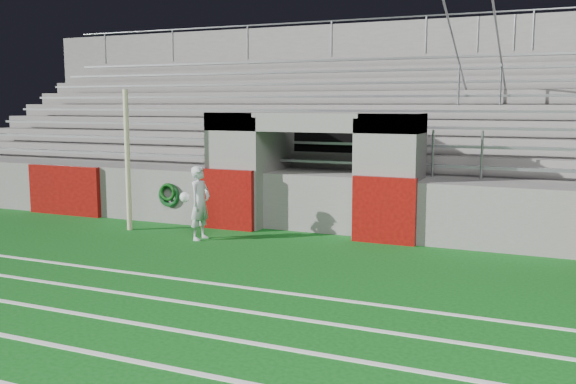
% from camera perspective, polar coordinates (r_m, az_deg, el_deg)
% --- Properties ---
extents(ground, '(90.00, 90.00, 0.00)m').
position_cam_1_polar(ground, '(11.11, -4.75, -6.74)').
color(ground, '#0D4E13').
rests_on(ground, ground).
extents(field_post, '(0.11, 0.11, 3.10)m').
position_cam_1_polar(field_post, '(14.57, -14.07, 2.73)').
color(field_post, beige).
rests_on(field_post, ground).
extents(stadium_structure, '(26.00, 8.48, 5.42)m').
position_cam_1_polar(stadium_structure, '(18.19, 7.36, 3.69)').
color(stadium_structure, slate).
rests_on(stadium_structure, ground).
extents(goalkeeper_with_ball, '(0.62, 0.57, 1.53)m').
position_cam_1_polar(goalkeeper_with_ball, '(13.34, -7.86, -0.96)').
color(goalkeeper_with_ball, silver).
rests_on(goalkeeper_with_ball, ground).
extents(hose_coil, '(0.57, 0.14, 0.57)m').
position_cam_1_polar(hose_coil, '(15.16, -10.57, -0.19)').
color(hose_coil, '#0C3F17').
rests_on(hose_coil, ground).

